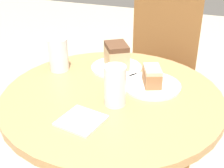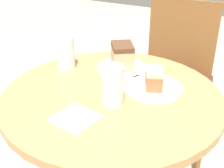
{
  "view_description": "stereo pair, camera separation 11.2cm",
  "coord_description": "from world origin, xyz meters",
  "px_view_note": "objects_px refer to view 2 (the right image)",
  "views": [
    {
      "loc": [
        0.34,
        -0.93,
        1.31
      ],
      "look_at": [
        0.0,
        0.0,
        0.79
      ],
      "focal_mm": 50.0,
      "sensor_mm": 36.0,
      "label": 1
    },
    {
      "loc": [
        0.44,
        -0.88,
        1.31
      ],
      "look_at": [
        0.0,
        0.0,
        0.79
      ],
      "focal_mm": 50.0,
      "sensor_mm": 36.0,
      "label": 2
    }
  ],
  "objects_px": {
    "cake_slice_near": "(122,56)",
    "cake_slice_far": "(154,78)",
    "glass_lemonade": "(113,88)",
    "glass_water": "(65,54)",
    "chair": "(176,77)",
    "plate_near": "(122,68)",
    "plate_far": "(153,88)"
  },
  "relations": [
    {
      "from": "cake_slice_near",
      "to": "cake_slice_far",
      "type": "xyz_separation_m",
      "value": [
        0.18,
        -0.11,
        -0.02
      ]
    },
    {
      "from": "cake_slice_far",
      "to": "cake_slice_near",
      "type": "bearing_deg",
      "value": 149.24
    },
    {
      "from": "glass_lemonade",
      "to": "glass_water",
      "type": "xyz_separation_m",
      "value": [
        -0.31,
        0.18,
        0.0
      ]
    },
    {
      "from": "cake_slice_near",
      "to": "chair",
      "type": "bearing_deg",
      "value": 80.19
    },
    {
      "from": "chair",
      "to": "cake_slice_near",
      "type": "xyz_separation_m",
      "value": [
        -0.1,
        -0.57,
        0.33
      ]
    },
    {
      "from": "chair",
      "to": "plate_near",
      "type": "relative_size",
      "value": 4.23
    },
    {
      "from": "chair",
      "to": "cake_slice_near",
      "type": "bearing_deg",
      "value": -108.85
    },
    {
      "from": "chair",
      "to": "glass_water",
      "type": "relative_size",
      "value": 6.59
    },
    {
      "from": "cake_slice_near",
      "to": "glass_water",
      "type": "distance_m",
      "value": 0.24
    },
    {
      "from": "chair",
      "to": "plate_far",
      "type": "distance_m",
      "value": 0.73
    },
    {
      "from": "plate_far",
      "to": "glass_water",
      "type": "bearing_deg",
      "value": 178.0
    },
    {
      "from": "cake_slice_far",
      "to": "glass_lemonade",
      "type": "distance_m",
      "value": 0.19
    },
    {
      "from": "cake_slice_near",
      "to": "cake_slice_far",
      "type": "height_order",
      "value": "cake_slice_near"
    },
    {
      "from": "plate_near",
      "to": "plate_far",
      "type": "xyz_separation_m",
      "value": [
        0.18,
        -0.11,
        0.0
      ]
    },
    {
      "from": "chair",
      "to": "cake_slice_far",
      "type": "bearing_deg",
      "value": -92.2
    },
    {
      "from": "glass_water",
      "to": "chair",
      "type": "bearing_deg",
      "value": 64.1
    },
    {
      "from": "plate_near",
      "to": "glass_lemonade",
      "type": "relative_size",
      "value": 1.51
    },
    {
      "from": "glass_lemonade",
      "to": "cake_slice_near",
      "type": "bearing_deg",
      "value": 108.38
    },
    {
      "from": "cake_slice_near",
      "to": "glass_lemonade",
      "type": "bearing_deg",
      "value": -71.62
    },
    {
      "from": "cake_slice_near",
      "to": "glass_water",
      "type": "height_order",
      "value": "glass_water"
    },
    {
      "from": "cake_slice_near",
      "to": "glass_lemonade",
      "type": "xyz_separation_m",
      "value": [
        0.09,
        -0.27,
        0.0
      ]
    },
    {
      "from": "plate_near",
      "to": "cake_slice_near",
      "type": "bearing_deg",
      "value": -90.0
    },
    {
      "from": "plate_far",
      "to": "glass_lemonade",
      "type": "xyz_separation_m",
      "value": [
        -0.09,
        -0.16,
        0.06
      ]
    },
    {
      "from": "cake_slice_near",
      "to": "plate_near",
      "type": "bearing_deg",
      "value": 90.0
    },
    {
      "from": "chair",
      "to": "cake_slice_far",
      "type": "distance_m",
      "value": 0.75
    },
    {
      "from": "cake_slice_near",
      "to": "cake_slice_far",
      "type": "distance_m",
      "value": 0.21
    },
    {
      "from": "cake_slice_far",
      "to": "chair",
      "type": "bearing_deg",
      "value": 96.84
    },
    {
      "from": "plate_near",
      "to": "cake_slice_near",
      "type": "relative_size",
      "value": 1.51
    },
    {
      "from": "plate_far",
      "to": "cake_slice_far",
      "type": "distance_m",
      "value": 0.04
    },
    {
      "from": "plate_near",
      "to": "glass_water",
      "type": "distance_m",
      "value": 0.25
    },
    {
      "from": "chair",
      "to": "plate_far",
      "type": "xyz_separation_m",
      "value": [
        0.08,
        -0.67,
        0.28
      ]
    },
    {
      "from": "cake_slice_near",
      "to": "cake_slice_far",
      "type": "bearing_deg",
      "value": -30.76
    }
  ]
}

